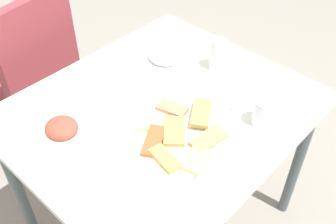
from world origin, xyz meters
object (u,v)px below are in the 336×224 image
soda_can (218,54)px  paper_napkin (244,96)px  dining_table (161,124)px  pide_platter (180,135)px  salad_plate_rice (166,56)px  salad_plate_greens (62,129)px  spoon (240,93)px  drinking_glass (263,112)px  fork (248,97)px  dining_chair (30,72)px

soda_can → paper_napkin: (-0.07, -0.18, -0.06)m
dining_table → pide_platter: pide_platter is taller
salad_plate_rice → paper_napkin: 0.36m
salad_plate_greens → dining_table: bearing=-24.9°
salad_plate_rice → spoon: (0.03, -0.34, -0.02)m
pide_platter → drinking_glass: drinking_glass is taller
dining_table → fork: size_ratio=5.34×
dining_table → salad_plate_rice: bearing=39.6°
dining_chair → spoon: bearing=-70.1°
soda_can → paper_napkin: soda_can is taller
dining_chair → salad_plate_rice: bearing=-62.5°
salad_plate_greens → fork: (0.56, -0.34, -0.01)m
dining_table → spoon: spoon is taller
pide_platter → salad_plate_greens: bearing=130.2°
fork → soda_can: bearing=74.3°
pide_platter → drinking_glass: 0.28m
salad_plate_rice → pide_platter: bearing=-130.7°
salad_plate_greens → soda_can: soda_can is taller
pide_platter → soda_can: soda_can is taller
paper_napkin → spoon: bearing=90.0°
salad_plate_greens → fork: salad_plate_greens is taller
pide_platter → spoon: bearing=-2.3°
pide_platter → salad_plate_greens: 0.38m
salad_plate_greens → salad_plate_rice: (0.53, 0.04, 0.00)m
soda_can → fork: soda_can is taller
spoon → paper_napkin: bearing=-85.4°
pide_platter → salad_plate_rice: 0.44m
paper_napkin → spoon: spoon is taller
salad_plate_rice → fork: (0.03, -0.38, -0.02)m
soda_can → spoon: soda_can is taller
dining_table → pide_platter: bearing=-113.2°
spoon → salad_plate_rice: bearing=99.6°
dining_chair → spoon: 1.01m
dining_chair → soda_can: dining_chair is taller
dining_chair → pide_platter: (0.02, -0.92, 0.20)m
drinking_glass → spoon: bearing=60.2°
dining_chair → drinking_glass: 1.13m
paper_napkin → pide_platter: bearing=174.4°
dining_table → pide_platter: (-0.06, -0.15, 0.09)m
pide_platter → paper_napkin: size_ratio=2.31×
soda_can → fork: bearing=-109.4°
dining_chair → drinking_glass: bearing=-76.5°
dining_chair → drinking_glass: size_ratio=9.38×
paper_napkin → spoon: size_ratio=0.76×
dining_table → fork: (0.25, -0.20, 0.09)m
salad_plate_greens → paper_napkin: salad_plate_greens is taller
pide_platter → salad_plate_rice: bearing=49.3°
salad_plate_rice → drinking_glass: size_ratio=2.30×
dining_table → dining_chair: 0.79m
pide_platter → spoon: size_ratio=1.76×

